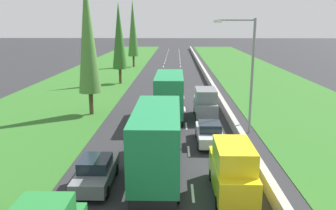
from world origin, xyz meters
name	(u,v)px	position (x,y,z in m)	size (l,w,h in m)	color
ground_plane	(171,73)	(0.00, 60.00, 0.00)	(300.00, 300.00, 0.00)	#28282B
grass_verge_left	(101,72)	(-12.65, 60.00, 0.02)	(14.00, 140.00, 0.04)	#2D6623
grass_verge_right	(252,73)	(14.35, 60.00, 0.02)	(14.00, 140.00, 0.04)	#2D6623
median_barrier	(203,70)	(5.70, 60.00, 0.42)	(0.44, 120.00, 0.85)	#9E9B93
lane_markings	(171,73)	(0.00, 60.00, 0.01)	(3.64, 116.00, 0.01)	white
yellow_van_right_lane	(232,169)	(3.73, 14.86, 1.40)	(1.96, 4.90, 2.82)	yellow
green_box_truck_centre_lane	(158,140)	(-0.17, 17.04, 2.18)	(2.46, 9.40, 4.18)	black
green_box_truck_centre_lane_third	(170,94)	(0.25, 29.88, 2.18)	(2.46, 9.40, 4.18)	black
white_hatchback_centre_lane	(168,89)	(-0.10, 39.74, 0.84)	(1.74, 3.90, 1.72)	white
silver_sedan_right_lane	(209,133)	(3.29, 22.60, 0.81)	(1.82, 4.50, 1.64)	silver
grey_van_right_lane	(205,104)	(3.55, 29.52, 1.40)	(1.96, 4.90, 2.82)	slate
grey_sedan_left_lane	(96,172)	(-3.44, 15.73, 0.81)	(1.82, 4.50, 1.64)	slate
poplar_tree_second	(88,35)	(-7.32, 30.69, 7.59)	(2.13, 2.13, 13.08)	#4C3823
poplar_tree_third	(119,36)	(-7.32, 48.29, 6.85)	(2.09, 2.09, 11.59)	#4C3823
poplar_tree_fourth	(133,29)	(-7.79, 68.24, 7.61)	(2.13, 2.13, 13.11)	#4C3823
street_light_mast	(248,68)	(6.40, 25.22, 5.23)	(3.20, 0.28, 9.00)	gray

